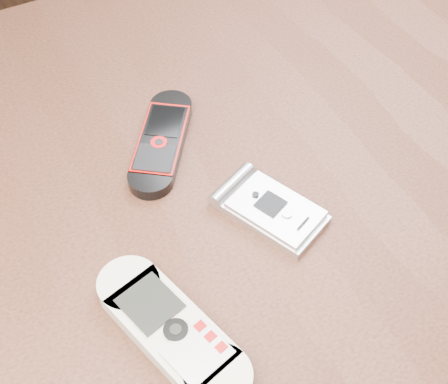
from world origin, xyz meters
The scene contains 4 objects.
table centered at (0.00, 0.00, 0.64)m, with size 1.20×0.80×0.75m.
nokia_white centered at (-0.10, -0.11, 0.76)m, with size 0.05×0.16×0.02m, color beige.
nokia_black_red centered at (-0.02, 0.09, 0.76)m, with size 0.04×0.14×0.01m, color black.
motorola_razr centered at (0.04, -0.04, 0.76)m, with size 0.05×0.10×0.02m, color #BBBBBF.
Camera 1 is at (-0.17, -0.33, 1.21)m, focal length 50.00 mm.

